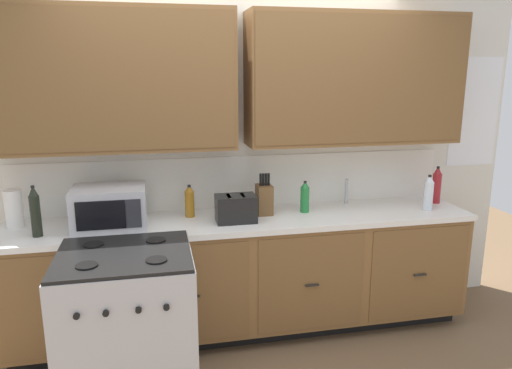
% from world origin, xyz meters
% --- Properties ---
extents(ground_plane, '(8.36, 8.36, 0.00)m').
position_xyz_m(ground_plane, '(0.00, 0.00, 0.00)').
color(ground_plane, brown).
extents(wall_unit, '(4.54, 0.40, 2.55)m').
position_xyz_m(wall_unit, '(0.00, 0.50, 1.66)').
color(wall_unit, silver).
rests_on(wall_unit, ground_plane).
extents(counter_run, '(3.37, 0.64, 0.90)m').
position_xyz_m(counter_run, '(0.00, 0.30, 0.46)').
color(counter_run, black).
rests_on(counter_run, ground_plane).
extents(stove_range, '(0.76, 0.68, 0.95)m').
position_xyz_m(stove_range, '(-0.82, -0.33, 0.47)').
color(stove_range, '#B7B7BC').
rests_on(stove_range, ground_plane).
extents(microwave, '(0.48, 0.37, 0.28)m').
position_xyz_m(microwave, '(-0.93, 0.27, 1.04)').
color(microwave, '#B7B7BC').
rests_on(microwave, counter_run).
extents(toaster, '(0.28, 0.18, 0.19)m').
position_xyz_m(toaster, '(-0.08, 0.22, 1.00)').
color(toaster, black).
rests_on(toaster, counter_run).
extents(knife_block, '(0.11, 0.14, 0.31)m').
position_xyz_m(knife_block, '(0.16, 0.36, 1.02)').
color(knife_block, brown).
rests_on(knife_block, counter_run).
extents(sink_faucet, '(0.02, 0.02, 0.20)m').
position_xyz_m(sink_faucet, '(0.87, 0.51, 1.00)').
color(sink_faucet, '#B2B5BA').
rests_on(sink_faucet, counter_run).
extents(paper_towel_roll, '(0.12, 0.12, 0.26)m').
position_xyz_m(paper_towel_roll, '(-1.57, 0.41, 1.03)').
color(paper_towel_roll, white).
rests_on(paper_towel_roll, counter_run).
extents(bottle_amber, '(0.07, 0.07, 0.24)m').
position_xyz_m(bottle_amber, '(-0.39, 0.41, 1.02)').
color(bottle_amber, '#9E6619').
rests_on(bottle_amber, counter_run).
extents(bottle_red, '(0.07, 0.07, 0.30)m').
position_xyz_m(bottle_red, '(1.58, 0.37, 1.05)').
color(bottle_red, maroon).
rests_on(bottle_red, counter_run).
extents(bottle_green, '(0.07, 0.07, 0.24)m').
position_xyz_m(bottle_green, '(0.47, 0.35, 1.02)').
color(bottle_green, '#237A38').
rests_on(bottle_green, counter_run).
extents(bottle_dark, '(0.06, 0.06, 0.34)m').
position_xyz_m(bottle_dark, '(-1.38, 0.18, 1.07)').
color(bottle_dark, black).
rests_on(bottle_dark, counter_run).
extents(bottle_clear, '(0.07, 0.07, 0.27)m').
position_xyz_m(bottle_clear, '(1.41, 0.21, 1.04)').
color(bottle_clear, silver).
rests_on(bottle_clear, counter_run).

